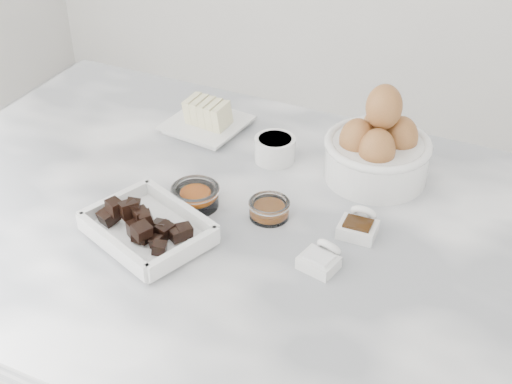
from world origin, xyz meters
TOP-DOWN VIEW (x-y plane):
  - marble_slab at (0.00, 0.00)m, footprint 1.20×0.80m
  - chocolate_dish at (-0.10, -0.10)m, footprint 0.23×0.20m
  - butter_plate at (-0.19, 0.24)m, footprint 0.16×0.16m
  - sugar_ramekin at (-0.02, 0.19)m, footprint 0.07×0.07m
  - egg_bowl at (0.16, 0.21)m, footprint 0.19×0.19m
  - honey_bowl at (0.04, 0.03)m, footprint 0.07×0.07m
  - zest_bowl at (-0.08, 0.01)m, footprint 0.08×0.08m
  - vanilla_spoon at (0.19, 0.05)m, footprint 0.06×0.07m
  - salt_spoon at (0.16, -0.05)m, footprint 0.06×0.07m

SIDE VIEW (x-z plane):
  - marble_slab at x=0.00m, z-range 0.90..0.94m
  - salt_spoon at x=0.16m, z-range 0.93..0.97m
  - vanilla_spoon at x=0.19m, z-range 0.93..0.98m
  - honey_bowl at x=0.04m, z-range 0.94..0.97m
  - zest_bowl at x=-0.08m, z-range 0.94..0.98m
  - chocolate_dish at x=-0.10m, z-range 0.94..0.99m
  - butter_plate at x=-0.19m, z-range 0.93..0.99m
  - sugar_ramekin at x=-0.02m, z-range 0.94..0.99m
  - egg_bowl at x=0.16m, z-range 0.91..1.09m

